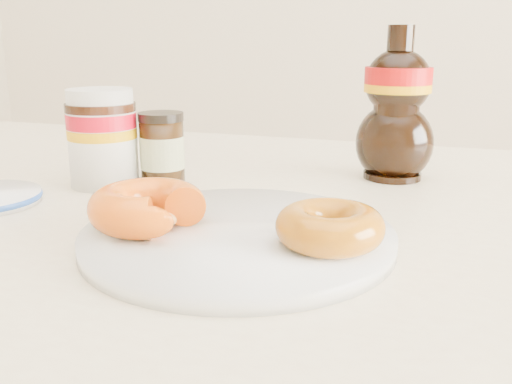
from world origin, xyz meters
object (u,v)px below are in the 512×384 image
(donut_bitten, at_px, (147,207))
(syrup_bottle, at_px, (397,104))
(dining_table, at_px, (222,280))
(donut_whole, at_px, (330,226))
(plate, at_px, (238,236))
(dark_jar, at_px, (162,149))
(nutella_jar, at_px, (102,134))

(donut_bitten, height_order, syrup_bottle, syrup_bottle)
(dining_table, bearing_deg, donut_whole, -37.48)
(plate, xyz_separation_m, syrup_bottle, (0.11, 0.29, 0.09))
(donut_bitten, xyz_separation_m, dark_jar, (-0.09, 0.19, 0.01))
(plate, height_order, donut_bitten, donut_bitten)
(dining_table, height_order, donut_whole, donut_whole)
(plate, xyz_separation_m, nutella_jar, (-0.23, 0.14, 0.06))
(nutella_jar, bearing_deg, donut_whole, -26.36)
(donut_bitten, height_order, nutella_jar, nutella_jar)
(donut_bitten, relative_size, dark_jar, 1.18)
(donut_bitten, distance_m, donut_whole, 0.16)
(donut_whole, distance_m, dark_jar, 0.31)
(donut_whole, xyz_separation_m, dark_jar, (-0.25, 0.19, 0.01))
(syrup_bottle, bearing_deg, nutella_jar, -155.85)
(nutella_jar, xyz_separation_m, dark_jar, (0.06, 0.03, -0.02))
(plate, relative_size, dark_jar, 3.11)
(plate, bearing_deg, donut_bitten, -167.00)
(donut_whole, bearing_deg, plate, 171.45)
(dining_table, height_order, dark_jar, dark_jar)
(dining_table, distance_m, donut_bitten, 0.16)
(donut_bitten, bearing_deg, nutella_jar, 111.36)
(dining_table, relative_size, donut_whole, 15.62)
(plate, height_order, donut_whole, donut_whole)
(nutella_jar, bearing_deg, plate, -31.93)
(plate, distance_m, syrup_bottle, 0.32)
(plate, relative_size, donut_whole, 3.10)
(donut_whole, height_order, dark_jar, dark_jar)
(plate, bearing_deg, nutella_jar, 148.07)
(donut_bitten, xyz_separation_m, donut_whole, (0.16, 0.01, -0.00))
(nutella_jar, bearing_deg, donut_bitten, -47.06)
(nutella_jar, relative_size, dark_jar, 1.33)
(donut_bitten, bearing_deg, syrup_bottle, 37.78)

